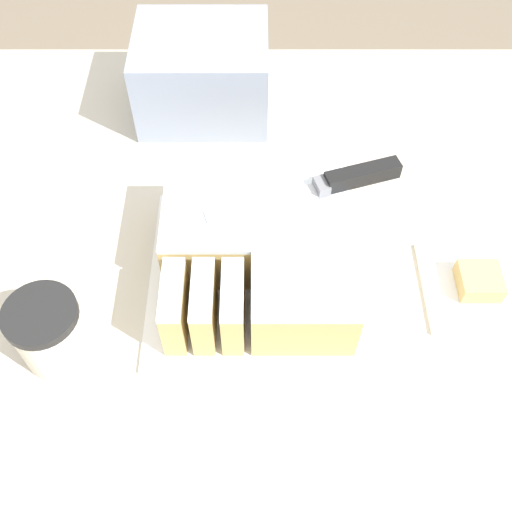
# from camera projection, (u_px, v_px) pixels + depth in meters

# --- Properties ---
(ground_plane) EXTENTS (8.00, 8.00, 0.00)m
(ground_plane) POSITION_uv_depth(u_px,v_px,m) (234.00, 490.00, 1.55)
(ground_plane) COLOR #7F705B
(countertop) EXTENTS (1.40, 1.10, 0.93)m
(countertop) POSITION_uv_depth(u_px,v_px,m) (227.00, 426.00, 1.17)
(countertop) COLOR beige
(countertop) RESTS_ON ground_plane
(cake_board) EXTENTS (0.29, 0.29, 0.01)m
(cake_board) POSITION_uv_depth(u_px,v_px,m) (256.00, 276.00, 0.81)
(cake_board) COLOR white
(cake_board) RESTS_ON countertop
(cake) EXTENTS (0.24, 0.24, 0.09)m
(cake) POSITION_uv_depth(u_px,v_px,m) (260.00, 253.00, 0.78)
(cake) COLOR tan
(cake) RESTS_ON cake_board
(knife) EXTENTS (0.26, 0.10, 0.02)m
(knife) POSITION_uv_depth(u_px,v_px,m) (341.00, 181.00, 0.78)
(knife) COLOR silver
(knife) RESTS_ON cake
(coffee_cup) EXTENTS (0.09, 0.09, 0.10)m
(coffee_cup) POSITION_uv_depth(u_px,v_px,m) (50.00, 332.00, 0.71)
(coffee_cup) COLOR beige
(coffee_cup) RESTS_ON countertop
(paper_napkin) EXTENTS (0.14, 0.14, 0.01)m
(paper_napkin) POSITION_uv_depth(u_px,v_px,m) (475.00, 287.00, 0.80)
(paper_napkin) COLOR white
(paper_napkin) RESTS_ON countertop
(brownie) EXTENTS (0.05, 0.05, 0.03)m
(brownie) POSITION_uv_depth(u_px,v_px,m) (479.00, 281.00, 0.79)
(brownie) COLOR tan
(brownie) RESTS_ON paper_napkin
(storage_box) EXTENTS (0.21, 0.17, 0.14)m
(storage_box) POSITION_uv_depth(u_px,v_px,m) (202.00, 74.00, 0.97)
(storage_box) COLOR #8C99B2
(storage_box) RESTS_ON countertop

